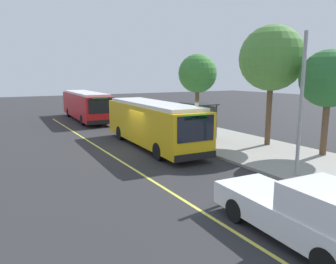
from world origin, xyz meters
TOP-DOWN VIEW (x-y plane):
  - ground_plane at (0.00, 0.00)m, footprint 120.00×120.00m
  - sidewalk_curb at (0.00, 6.00)m, footprint 44.00×6.40m
  - lane_stripe_center at (0.00, -2.20)m, footprint 36.00×0.14m
  - transit_bus_main at (-0.33, 1.01)m, footprint 10.77×2.99m
  - transit_bus_second at (-15.34, 0.72)m, footprint 12.03×3.10m
  - pickup_truck at (12.76, -0.90)m, footprint 5.50×2.28m
  - bus_shelter at (-1.56, 5.60)m, footprint 2.90×1.60m
  - waiting_bench at (-1.23, 5.62)m, footprint 1.60×0.48m
  - route_sign_post at (1.20, 3.45)m, footprint 0.44×0.08m
  - pedestrian_commuter at (0.30, 4.49)m, footprint 0.24×0.40m
  - street_tree_near_shelter at (-5.78, 8.34)m, footprint 3.45×3.45m
  - street_tree_upstreet at (3.46, 7.58)m, footprint 4.12×4.12m
  - street_tree_downstreet at (7.05, 8.23)m, footprint 3.20×3.20m
  - utility_pole at (8.84, 3.72)m, footprint 0.16×0.16m

SIDE VIEW (x-z plane):
  - ground_plane at x=0.00m, z-range 0.00..0.00m
  - lane_stripe_center at x=0.00m, z-range 0.00..0.01m
  - sidewalk_curb at x=0.00m, z-range 0.00..0.15m
  - waiting_bench at x=-1.23m, z-range 0.16..1.11m
  - pickup_truck at x=12.76m, z-range -0.07..1.78m
  - pedestrian_commuter at x=0.30m, z-range 0.27..1.96m
  - transit_bus_main at x=-0.33m, z-range 0.14..3.09m
  - transit_bus_second at x=-15.34m, z-range 0.14..3.09m
  - bus_shelter at x=-1.56m, z-range 0.68..3.16m
  - route_sign_post at x=1.20m, z-range 0.56..3.36m
  - utility_pole at x=8.84m, z-range 0.15..6.55m
  - street_tree_downstreet at x=7.05m, z-range 1.49..7.43m
  - street_tree_near_shelter at x=-5.78m, z-range 1.60..8.01m
  - street_tree_upstreet at x=3.46m, z-range 1.89..9.53m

